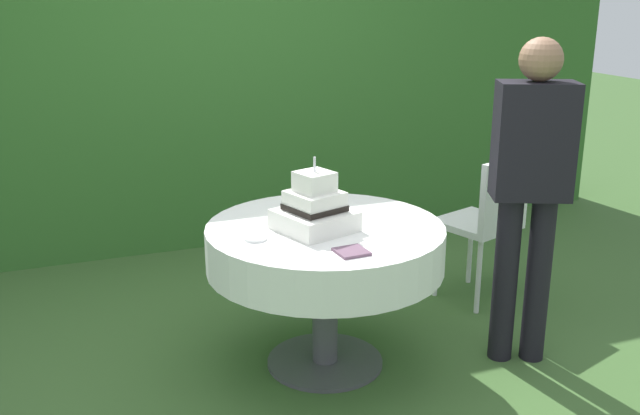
{
  "coord_description": "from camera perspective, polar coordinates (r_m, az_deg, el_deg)",
  "views": [
    {
      "loc": [
        -1.19,
        -3.03,
        1.83
      ],
      "look_at": [
        -0.03,
        -0.02,
        0.83
      ],
      "focal_mm": 40.75,
      "sensor_mm": 36.0,
      "label": 1
    }
  ],
  "objects": [
    {
      "name": "ground_plane",
      "position": [
        3.73,
        0.39,
        -12.1
      ],
      "size": [
        20.0,
        20.0,
        0.0
      ],
      "primitive_type": "plane",
      "color": "#3D602D"
    },
    {
      "name": "foliage_hedge",
      "position": [
        5.34,
        -8.21,
        11.96
      ],
      "size": [
        6.28,
        0.54,
        2.71
      ],
      "primitive_type": "cube",
      "color": "#336628",
      "rests_on": "ground_plane"
    },
    {
      "name": "cake_table",
      "position": [
        3.48,
        0.41,
        -3.27
      ],
      "size": [
        1.14,
        1.14,
        0.73
      ],
      "color": "#4C4C51",
      "rests_on": "ground_plane"
    },
    {
      "name": "wedding_cake",
      "position": [
        3.36,
        -0.41,
        -0.11
      ],
      "size": [
        0.39,
        0.39,
        0.35
      ],
      "color": "white",
      "rests_on": "cake_table"
    },
    {
      "name": "serving_plate_near",
      "position": [
        3.27,
        -5.09,
        -2.43
      ],
      "size": [
        0.1,
        0.1,
        0.01
      ],
      "primitive_type": "cylinder",
      "color": "white",
      "rests_on": "cake_table"
    },
    {
      "name": "serving_plate_far",
      "position": [
        3.75,
        -1.97,
        0.25
      ],
      "size": [
        0.13,
        0.13,
        0.01
      ],
      "primitive_type": "cylinder",
      "color": "white",
      "rests_on": "cake_table"
    },
    {
      "name": "napkin_stack",
      "position": [
        3.1,
        2.49,
        -3.48
      ],
      "size": [
        0.14,
        0.14,
        0.01
      ],
      "primitive_type": "cube",
      "rotation": [
        0.0,
        0.0,
        0.07
      ],
      "color": "#6B4C60",
      "rests_on": "cake_table"
    },
    {
      "name": "garden_chair",
      "position": [
        4.32,
        13.09,
        -0.6
      ],
      "size": [
        0.51,
        0.51,
        0.89
      ],
      "color": "white",
      "rests_on": "ground_plane"
    },
    {
      "name": "standing_person",
      "position": [
        3.58,
        16.18,
        1.97
      ],
      "size": [
        0.41,
        0.33,
        1.6
      ],
      "color": "black",
      "rests_on": "ground_plane"
    }
  ]
}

